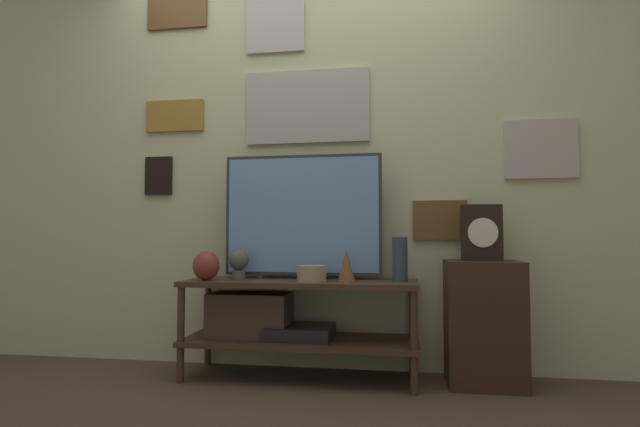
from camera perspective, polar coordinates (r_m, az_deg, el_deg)
ground_plane at (r=2.67m, az=-3.50°, el=-19.77°), size 12.00×12.00×0.00m
wall_back at (r=3.13m, az=-1.23°, el=7.88°), size 6.40×0.08×2.70m
media_console at (r=2.86m, az=-4.44°, el=-11.58°), size 1.30×0.44×0.54m
television at (r=2.91m, az=-2.01°, el=-0.19°), size 0.92×0.05×0.72m
vase_slim_bronze at (r=2.70m, az=3.03°, el=-5.92°), size 0.10×0.10×0.18m
vase_wide_bowl at (r=2.69m, az=-0.97°, el=-6.89°), size 0.16×0.16×0.09m
vase_urn_stoneware at (r=2.87m, az=-12.89°, el=-5.83°), size 0.15×0.14×0.16m
vase_tall_ceramic at (r=2.76m, az=9.12°, el=-5.18°), size 0.08×0.08×0.24m
decorative_bust at (r=2.88m, az=-9.28°, el=-5.55°), size 0.11×0.11×0.17m
side_table at (r=2.86m, az=18.20°, el=-11.75°), size 0.39×0.35×0.65m
mantel_clock at (r=2.87m, az=17.97°, el=-2.10°), size 0.21×0.11×0.31m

